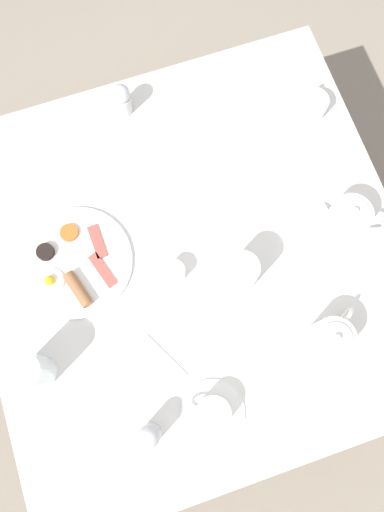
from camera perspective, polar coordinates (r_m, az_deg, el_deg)
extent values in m
plane|color=gray|center=(1.99, 0.00, -5.25)|extent=(8.00, 8.00, 0.00)
cube|color=silver|center=(1.30, 0.00, -0.38)|extent=(1.09, 1.11, 0.03)
cylinder|color=brown|center=(1.90, 9.73, 15.88)|extent=(0.04, 0.04, 0.69)
cylinder|color=brown|center=(1.85, -20.12, 6.60)|extent=(0.04, 0.04, 0.69)
cylinder|color=brown|center=(1.68, -11.73, -25.16)|extent=(0.04, 0.04, 0.69)
cylinder|color=white|center=(1.31, -13.23, -0.67)|extent=(0.30, 0.30, 0.01)
cylinder|color=white|center=(1.31, -15.86, -2.80)|extent=(0.07, 0.07, 0.00)
sphere|color=yellow|center=(1.30, -15.97, -2.71)|extent=(0.03, 0.03, 0.03)
cylinder|color=brown|center=(1.27, -12.89, -3.74)|extent=(0.06, 0.10, 0.03)
cube|color=#B74C42|center=(1.28, -10.19, -1.58)|extent=(0.05, 0.10, 0.01)
cube|color=#B74C42|center=(1.30, -10.77, 1.64)|extent=(0.03, 0.09, 0.01)
cylinder|color=#D16023|center=(1.32, -13.86, 2.60)|extent=(0.05, 0.05, 0.01)
cylinder|color=black|center=(1.32, -16.41, 0.45)|extent=(0.04, 0.04, 0.02)
cylinder|color=white|center=(1.24, 15.45, -9.31)|extent=(0.10, 0.10, 0.10)
cylinder|color=white|center=(1.19, 16.14, -9.06)|extent=(0.07, 0.07, 0.01)
sphere|color=white|center=(1.18, 16.32, -9.00)|extent=(0.02, 0.02, 0.02)
cone|color=white|center=(1.22, 13.86, -11.90)|extent=(0.06, 0.05, 0.05)
torus|color=white|center=(1.26, 16.81, -7.17)|extent=(0.07, 0.05, 0.08)
cylinder|color=white|center=(1.32, 17.27, 4.00)|extent=(0.10, 0.10, 0.10)
cylinder|color=white|center=(1.27, 17.99, 4.77)|extent=(0.07, 0.07, 0.01)
sphere|color=white|center=(1.26, 18.16, 4.96)|extent=(0.02, 0.02, 0.02)
cone|color=white|center=(1.30, 14.53, 4.82)|extent=(0.06, 0.05, 0.05)
torus|color=white|center=(1.33, 19.59, 3.44)|extent=(0.07, 0.05, 0.08)
cylinder|color=white|center=(1.48, 13.20, 15.68)|extent=(0.15, 0.15, 0.01)
cylinder|color=white|center=(1.45, 13.51, 16.33)|extent=(0.08, 0.08, 0.06)
cylinder|color=brown|center=(1.45, 13.45, 16.21)|extent=(0.07, 0.07, 0.05)
torus|color=white|center=(1.47, 13.87, 17.73)|extent=(0.03, 0.04, 0.05)
cylinder|color=white|center=(1.25, 2.37, -17.41)|extent=(0.15, 0.15, 0.01)
cylinder|color=white|center=(1.21, 2.44, -17.49)|extent=(0.08, 0.08, 0.06)
cylinder|color=brown|center=(1.22, 2.43, -17.48)|extent=(0.07, 0.07, 0.05)
torus|color=white|center=(1.21, 0.33, -16.98)|extent=(0.04, 0.03, 0.05)
cylinder|color=white|center=(1.23, -17.90, -12.52)|extent=(0.08, 0.08, 0.14)
cylinder|color=white|center=(1.21, 5.48, -2.03)|extent=(0.08, 0.08, 0.13)
cylinder|color=white|center=(1.25, -2.02, -1.85)|extent=(0.05, 0.05, 0.05)
torus|color=white|center=(1.25, -3.34, -2.28)|extent=(0.04, 0.01, 0.04)
cylinder|color=#BCBCC1|center=(1.43, -7.92, 16.84)|extent=(0.05, 0.05, 0.06)
sphere|color=#BCBCC1|center=(1.39, -8.20, 17.89)|extent=(0.05, 0.05, 0.05)
cylinder|color=#BCBCC1|center=(1.22, -4.77, -19.68)|extent=(0.05, 0.05, 0.06)
sphere|color=#BCBCC1|center=(1.17, -4.98, -19.90)|extent=(0.05, 0.05, 0.05)
cube|color=silver|center=(1.36, 5.20, 9.40)|extent=(0.18, 0.04, 0.00)
cube|color=silver|center=(1.41, -12.42, 11.16)|extent=(0.19, 0.13, 0.00)
cube|color=silver|center=(1.25, -3.08, -11.39)|extent=(0.08, 0.14, 0.00)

